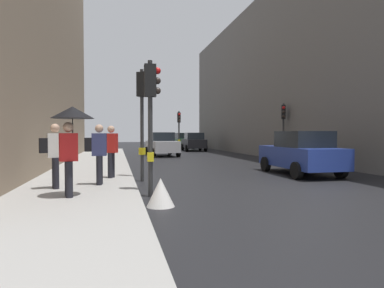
# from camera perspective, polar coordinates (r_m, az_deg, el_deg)

# --- Properties ---
(ground_plane) EXTENTS (120.00, 120.00, 0.00)m
(ground_plane) POSITION_cam_1_polar(r_m,az_deg,el_deg) (10.50, 18.57, -7.43)
(ground_plane) COLOR black
(sidewalk_kerb) EXTENTS (3.27, 40.00, 0.16)m
(sidewalk_kerb) POSITION_cam_1_polar(r_m,az_deg,el_deg) (14.98, -16.67, -4.37)
(sidewalk_kerb) COLOR #A8A5A0
(sidewalk_kerb) RESTS_ON ground
(building_facade_right) EXTENTS (12.00, 35.41, 11.70)m
(building_facade_right) POSITION_cam_1_polar(r_m,az_deg,el_deg) (29.02, 21.83, 9.92)
(building_facade_right) COLOR slate
(building_facade_right) RESTS_ON ground
(traffic_light_near_left) EXTENTS (0.43, 0.24, 3.56)m
(traffic_light_near_left) POSITION_cam_1_polar(r_m,az_deg,el_deg) (8.95, -6.90, 6.87)
(traffic_light_near_left) COLOR #2D2D2D
(traffic_light_near_left) RESTS_ON ground
(traffic_light_mid_street) EXTENTS (0.34, 0.45, 3.49)m
(traffic_light_mid_street) POSITION_cam_1_polar(r_m,az_deg,el_deg) (21.25, 15.15, 3.70)
(traffic_light_mid_street) COLOR #2D2D2D
(traffic_light_mid_street) RESTS_ON ground
(traffic_light_near_right) EXTENTS (0.44, 0.38, 3.88)m
(traffic_light_near_right) POSITION_cam_1_polar(r_m,az_deg,el_deg) (11.88, -8.34, 6.63)
(traffic_light_near_right) COLOR #2D2D2D
(traffic_light_near_right) RESTS_ON ground
(traffic_light_far_median) EXTENTS (0.24, 0.43, 3.53)m
(traffic_light_far_median) POSITION_cam_1_polar(r_m,az_deg,el_deg) (28.23, -2.21, 3.33)
(traffic_light_far_median) COLOR #2D2D2D
(traffic_light_far_median) RESTS_ON ground
(car_green_estate) EXTENTS (2.19, 4.29, 1.76)m
(car_green_estate) POSITION_cam_1_polar(r_m,az_deg,el_deg) (38.23, -1.57, 0.57)
(car_green_estate) COLOR #2D6038
(car_green_estate) RESTS_ON ground
(car_silver_hatchback) EXTENTS (2.27, 4.33, 1.76)m
(car_silver_hatchback) POSITION_cam_1_polar(r_m,az_deg,el_deg) (25.36, -5.10, -0.03)
(car_silver_hatchback) COLOR #BCBCC1
(car_silver_hatchback) RESTS_ON ground
(car_dark_suv) EXTENTS (2.18, 4.28, 1.76)m
(car_dark_suv) POSITION_cam_1_polar(r_m,az_deg,el_deg) (32.62, 0.30, 0.37)
(car_dark_suv) COLOR black
(car_dark_suv) RESTS_ON ground
(car_blue_van) EXTENTS (2.07, 4.22, 1.76)m
(car_blue_van) POSITION_cam_1_polar(r_m,az_deg,el_deg) (14.38, 17.89, -1.45)
(car_blue_van) COLOR navy
(car_blue_van) RESTS_ON ground
(pedestrian_with_umbrella) EXTENTS (1.00, 1.00, 2.14)m
(pedestrian_with_umbrella) POSITION_cam_1_polar(r_m,az_deg,el_deg) (8.48, -19.68, 2.88)
(pedestrian_with_umbrella) COLOR black
(pedestrian_with_umbrella) RESTS_ON sidewalk_kerb
(pedestrian_with_grey_backpack) EXTENTS (0.62, 0.36, 1.77)m
(pedestrian_with_grey_backpack) POSITION_cam_1_polar(r_m,az_deg,el_deg) (10.29, -15.59, -1.08)
(pedestrian_with_grey_backpack) COLOR black
(pedestrian_with_grey_backpack) RESTS_ON sidewalk_kerb
(pedestrian_with_black_backpack) EXTENTS (0.65, 0.43, 1.77)m
(pedestrian_with_black_backpack) POSITION_cam_1_polar(r_m,az_deg,el_deg) (9.94, -22.30, -1.24)
(pedestrian_with_black_backpack) COLOR black
(pedestrian_with_black_backpack) RESTS_ON sidewalk_kerb
(pedestrian_in_red_jacket) EXTENTS (0.47, 0.39, 1.77)m
(pedestrian_in_red_jacket) POSITION_cam_1_polar(r_m,az_deg,el_deg) (11.80, -13.47, -0.86)
(pedestrian_in_red_jacket) COLOR black
(pedestrian_in_red_jacket) RESTS_ON sidewalk_kerb
(warning_sign_triangle) EXTENTS (0.64, 0.64, 0.65)m
(warning_sign_triangle) POSITION_cam_1_polar(r_m,az_deg,el_deg) (7.78, -5.32, -8.12)
(warning_sign_triangle) COLOR silver
(warning_sign_triangle) RESTS_ON ground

